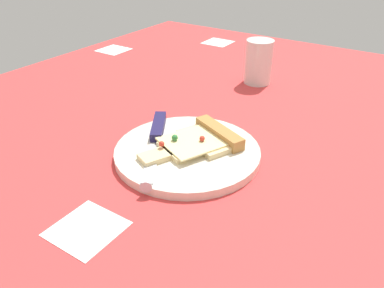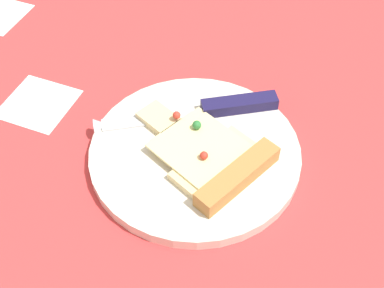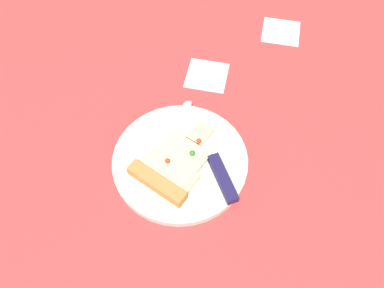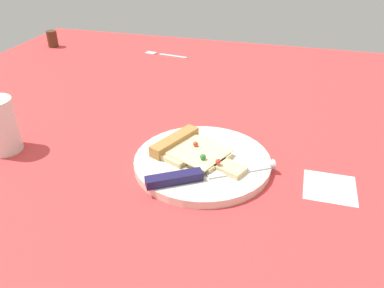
# 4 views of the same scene
# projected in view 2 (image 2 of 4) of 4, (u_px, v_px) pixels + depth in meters

# --- Properties ---
(ground_plane) EXTENTS (1.51, 1.51, 0.03)m
(ground_plane) POSITION_uv_depth(u_px,v_px,m) (243.00, 243.00, 0.58)
(ground_plane) COLOR #D13838
(ground_plane) RESTS_ON ground
(plate) EXTENTS (0.26, 0.26, 0.02)m
(plate) POSITION_uv_depth(u_px,v_px,m) (195.00, 153.00, 0.63)
(plate) COLOR silver
(plate) RESTS_ON ground_plane
(pizza_slice) EXTENTS (0.15, 0.19, 0.02)m
(pizza_slice) POSITION_uv_depth(u_px,v_px,m) (210.00, 157.00, 0.61)
(pizza_slice) COLOR beige
(pizza_slice) RESTS_ON plate
(knife) EXTENTS (0.15, 0.21, 0.02)m
(knife) POSITION_uv_depth(u_px,v_px,m) (205.00, 110.00, 0.66)
(knife) COLOR silver
(knife) RESTS_ON plate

